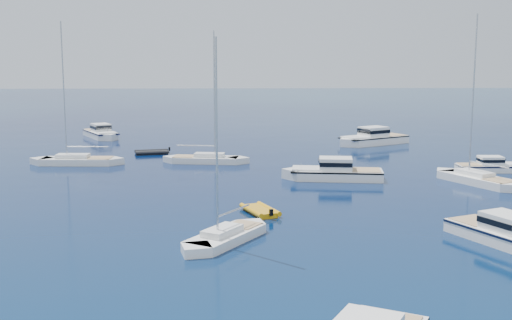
{
  "coord_description": "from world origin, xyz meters",
  "views": [
    {
      "loc": [
        -3.8,
        -28.51,
        11.4
      ],
      "look_at": [
        -1.84,
        28.76,
        2.2
      ],
      "focal_mm": 45.9,
      "sensor_mm": 36.0,
      "label": 1
    }
  ],
  "objects": [
    {
      "name": "motor_cruiser_distant",
      "position": [
        14.09,
        54.78,
        0.0
      ],
      "size": [
        11.26,
        8.43,
        2.9
      ],
      "primitive_type": null,
      "rotation": [
        0.0,
        0.0,
        2.09
      ],
      "color": "white",
      "rests_on": "ground"
    },
    {
      "name": "sailboat_centre",
      "position": [
        -6.8,
        40.81,
        0.0
      ],
      "size": [
        10.1,
        3.93,
        14.47
      ],
      "primitive_type": null,
      "rotation": [
        0.0,
        0.0,
        4.57
      ],
      "color": "silver",
      "rests_on": "ground"
    },
    {
      "name": "motor_cruiser_horizon",
      "position": [
        -22.28,
        62.84,
        0.0
      ],
      "size": [
        7.02,
        9.79,
        2.5
      ],
      "primitive_type": null,
      "rotation": [
        0.0,
        0.0,
        3.63
      ],
      "color": "white",
      "rests_on": "ground"
    },
    {
      "name": "tender_yellow",
      "position": [
        -1.91,
        17.87,
        0.0
      ],
      "size": [
        3.39,
        4.43,
        0.95
      ],
      "primitive_type": null,
      "rotation": [
        0.0,
        0.0,
        0.37
      ],
      "color": "orange",
      "rests_on": "ground"
    },
    {
      "name": "tender_grey_far",
      "position": [
        -13.37,
        47.27,
        0.0
      ],
      "size": [
        4.47,
        3.02,
        0.95
      ],
      "primitive_type": null,
      "rotation": [
        0.0,
        0.0,
        1.78
      ],
      "color": "black",
      "rests_on": "ground"
    },
    {
      "name": "motor_cruiser_right",
      "position": [
        12.87,
        9.46,
        0.0
      ],
      "size": [
        6.34,
        9.48,
        2.4
      ],
      "primitive_type": null,
      "rotation": [
        0.0,
        0.0,
        3.57
      ],
      "color": "white",
      "rests_on": "ground"
    },
    {
      "name": "sailboat_far_l",
      "position": [
        -20.38,
        40.22,
        0.0
      ],
      "size": [
        10.61,
        3.2,
        15.43
      ],
      "primitive_type": null,
      "rotation": [
        0.0,
        0.0,
        1.53
      ],
      "color": "silver",
      "rests_on": "ground"
    },
    {
      "name": "motor_cruiser_far_r",
      "position": [
        21.73,
        34.43,
        0.0
      ],
      "size": [
        7.53,
        2.45,
        1.96
      ],
      "primitive_type": null,
      "rotation": [
        0.0,
        0.0,
        4.69
      ],
      "color": "white",
      "rests_on": "ground"
    },
    {
      "name": "sailboat_mid_r",
      "position": [
        18.11,
        28.46,
        0.0
      ],
      "size": [
        7.17,
        10.72,
        15.58
      ],
      "primitive_type": null,
      "rotation": [
        0.0,
        0.0,
        0.46
      ],
      "color": "white",
      "rests_on": "ground"
    },
    {
      "name": "ground",
      "position": [
        0.0,
        0.0,
        0.0
      ],
      "size": [
        400.0,
        400.0,
        0.0
      ],
      "primitive_type": "plane",
      "color": "#082F4F",
      "rests_on": "ground"
    },
    {
      "name": "motor_cruiser_centre",
      "position": [
        5.41,
        30.83,
        0.0
      ],
      "size": [
        10.31,
        4.35,
        2.62
      ],
      "primitive_type": null,
      "rotation": [
        0.0,
        0.0,
        1.44
      ],
      "color": "white",
      "rests_on": "ground"
    },
    {
      "name": "sailboat_fore",
      "position": [
        -4.34,
        10.64,
        0.0
      ],
      "size": [
        6.64,
        8.67,
        12.95
      ],
      "primitive_type": null,
      "rotation": [
        0.0,
        0.0,
        2.58
      ],
      "color": "white",
      "rests_on": "ground"
    }
  ]
}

